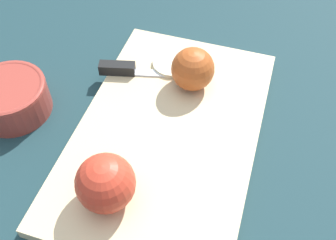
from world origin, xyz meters
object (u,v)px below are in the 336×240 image
apple_half_left (105,183)px  apple_half_right (193,69)px  bowl (11,96)px  knife (126,69)px

apple_half_left → apple_half_right: apple_half_left is taller
apple_half_right → bowl: (-0.09, 0.26, -0.02)m
apple_half_left → knife: apple_half_left is taller
knife → bowl: (-0.10, 0.15, 0.00)m
knife → apple_half_left: bearing=-88.3°
apple_half_right → knife: (0.00, 0.11, -0.03)m
apple_half_left → knife: size_ratio=0.47×
apple_half_left → apple_half_right: bearing=-60.3°
knife → bowl: bearing=-156.6°
apple_half_right → knife: bearing=-130.6°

